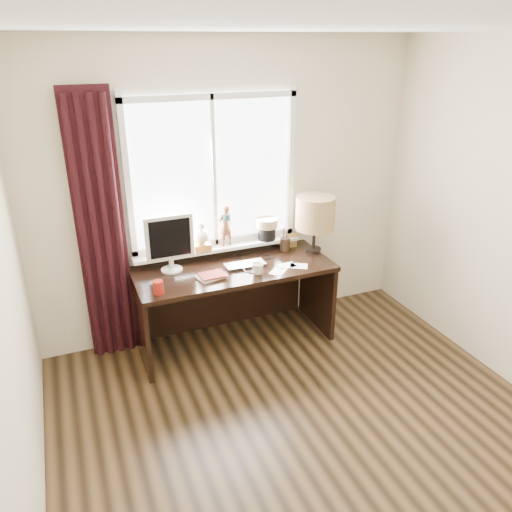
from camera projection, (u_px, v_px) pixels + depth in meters
name	position (u px, v px, depth m)	size (l,w,h in m)	color
floor	(336.00, 467.00, 3.23)	(3.50, 4.00, 0.00)	#4A341C
ceiling	(374.00, 27.00, 2.19)	(3.50, 4.00, 0.00)	white
wall_back	(229.00, 193.00, 4.41)	(3.50, 2.60, 0.00)	beige
laptop	(245.00, 265.00, 4.29)	(0.35, 0.22, 0.03)	silver
mug	(258.00, 268.00, 4.14)	(0.10, 0.10, 0.10)	white
red_cup	(158.00, 287.00, 3.82)	(0.08, 0.08, 0.10)	maroon
window	(215.00, 195.00, 4.31)	(1.52, 0.21, 1.40)	white
curtain	(101.00, 233.00, 4.01)	(0.38, 0.09, 2.25)	black
desk	(231.00, 288.00, 4.46)	(1.70, 0.70, 0.75)	black
monitor	(170.00, 240.00, 4.10)	(0.40, 0.18, 0.49)	beige
notebook_stack	(211.00, 276.00, 4.09)	(0.25, 0.20, 0.03)	beige
brush_holder	(285.00, 244.00, 4.60)	(0.09, 0.09, 0.25)	black
icon_frame	(292.00, 241.00, 4.66)	(0.10, 0.04, 0.13)	gold
table_lamp	(315.00, 214.00, 4.46)	(0.35, 0.35, 0.52)	black
loose_papers	(288.00, 268.00, 4.27)	(0.40, 0.23, 0.00)	white
desk_cables	(254.00, 262.00, 4.36)	(0.36, 0.48, 0.01)	black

